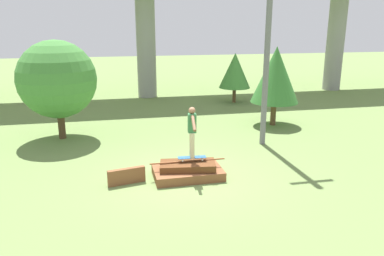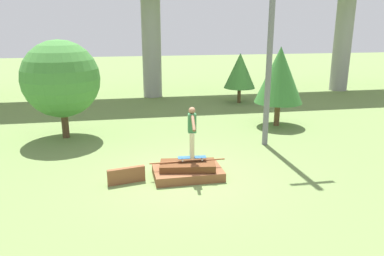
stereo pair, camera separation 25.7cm
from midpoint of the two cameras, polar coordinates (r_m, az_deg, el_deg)
name	(u,v)px [view 1 (the left image)]	position (r m, az deg, el deg)	size (l,w,h in m)	color
ground_plane	(188,177)	(10.84, -1.33, -7.45)	(80.00, 80.00, 0.00)	olive
scrap_pile	(188,171)	(10.76, -1.35, -6.53)	(2.17, 1.22, 0.50)	brown
scrap_plank_loose	(127,176)	(10.50, -10.64, -7.22)	(1.04, 0.35, 0.44)	brown
skateboard	(192,158)	(10.68, -0.69, -4.53)	(0.82, 0.26, 0.09)	#23517F
skater	(192,129)	(10.41, -0.71, -0.17)	(0.23, 1.12, 1.46)	#C6B78E
utility_pole	(269,17)	(13.24, 11.07, 16.20)	(1.30, 0.20, 8.62)	slate
tree_behind_left	(57,79)	(14.72, -20.35, 6.94)	(2.86, 2.86, 3.70)	#4C3823
tree_behind_right	(235,71)	(20.59, 6.20, 8.69)	(1.70, 1.70, 2.70)	brown
tree_mid_back	(276,75)	(16.13, 12.17, 7.92)	(2.01, 2.01, 3.34)	brown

